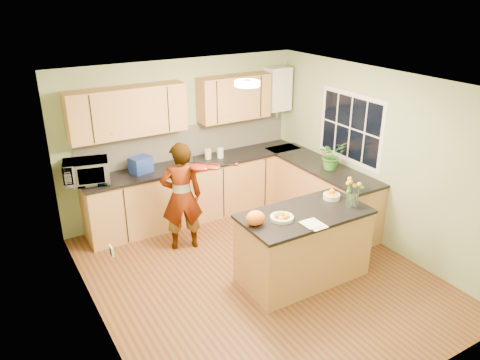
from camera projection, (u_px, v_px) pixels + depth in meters
floor at (258, 275)px, 6.13m from camera, size 4.50×4.50×0.00m
ceiling at (261, 84)px, 5.17m from camera, size 4.00×4.50×0.02m
wall_back at (183, 139)px, 7.43m from camera, size 4.00×0.02×2.50m
wall_front at (407, 282)px, 3.87m from camera, size 4.00×0.02×2.50m
wall_left at (93, 229)px, 4.71m from camera, size 0.02×4.50×2.50m
wall_right at (378, 159)px, 6.59m from camera, size 0.02×4.50×2.50m
back_counter at (198, 189)px, 7.54m from camera, size 3.64×0.62×0.94m
right_counter at (319, 192)px, 7.43m from camera, size 0.62×2.24×0.94m
splashback at (189, 141)px, 7.49m from camera, size 3.60×0.02×0.52m
upper_cabinets at (175, 105)px, 6.98m from camera, size 3.20×0.34×0.70m
boiler at (277, 89)px, 7.86m from camera, size 0.40×0.30×0.86m
window_right at (350, 128)px, 6.95m from camera, size 0.01×1.30×1.05m
light_switch at (111, 251)px, 4.22m from camera, size 0.02×0.09×0.09m
ceiling_lamp at (247, 83)px, 5.42m from camera, size 0.30×0.30×0.07m
peninsula_island at (303, 245)px, 5.92m from camera, size 1.63×0.83×0.93m
fruit_dish at (282, 216)px, 5.56m from camera, size 0.28×0.28×0.10m
orange_bowl at (332, 195)px, 6.09m from camera, size 0.22×0.22×0.13m
flower_vase at (354, 186)px, 5.77m from camera, size 0.23×0.23×0.43m
orange_bag at (255, 218)px, 5.42m from camera, size 0.27×0.24×0.17m
papers at (314, 224)px, 5.45m from camera, size 0.21×0.28×0.01m
violinist at (182, 197)px, 6.50m from camera, size 0.66×0.53×1.59m
violin at (200, 167)px, 6.24m from camera, size 0.70×0.61×0.18m
microwave at (86, 172)px, 6.51m from camera, size 0.68×0.54×0.34m
blue_box at (141, 165)px, 6.90m from camera, size 0.35×0.30×0.24m
kettle at (187, 156)px, 7.25m from camera, size 0.16×0.16×0.30m
jar_cream at (208, 154)px, 7.47m from camera, size 0.11×0.11×0.16m
jar_white at (220, 153)px, 7.51m from camera, size 0.13×0.13×0.16m
potted_plant at (331, 155)px, 6.99m from camera, size 0.41×0.36×0.44m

